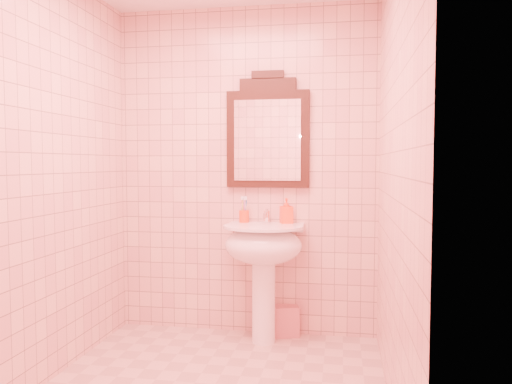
% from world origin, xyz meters
% --- Properties ---
extents(back_wall, '(2.00, 0.02, 2.50)m').
position_xyz_m(back_wall, '(0.00, 1.10, 1.25)').
color(back_wall, beige).
rests_on(back_wall, floor).
extents(pedestal_sink, '(0.58, 0.58, 0.86)m').
position_xyz_m(pedestal_sink, '(0.18, 0.87, 0.66)').
color(pedestal_sink, white).
rests_on(pedestal_sink, floor).
extents(faucet, '(0.04, 0.16, 0.11)m').
position_xyz_m(faucet, '(0.18, 1.01, 0.92)').
color(faucet, white).
rests_on(faucet, pedestal_sink).
extents(mirror, '(0.63, 0.06, 0.87)m').
position_xyz_m(mirror, '(0.18, 1.07, 1.54)').
color(mirror, black).
rests_on(mirror, back_wall).
extents(toothbrush_cup, '(0.08, 0.08, 0.17)m').
position_xyz_m(toothbrush_cup, '(0.00, 1.02, 0.91)').
color(toothbrush_cup, red).
rests_on(toothbrush_cup, pedestal_sink).
extents(soap_dispenser, '(0.11, 0.11, 0.19)m').
position_xyz_m(soap_dispenser, '(0.32, 1.03, 0.96)').
color(soap_dispenser, '#FF3D15').
rests_on(soap_dispenser, pedestal_sink).
extents(towel, '(0.22, 0.17, 0.23)m').
position_xyz_m(towel, '(0.32, 1.04, 0.11)').
color(towel, '#C47375').
rests_on(towel, floor).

